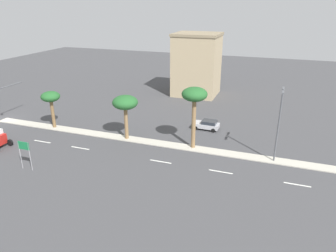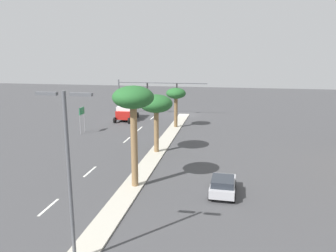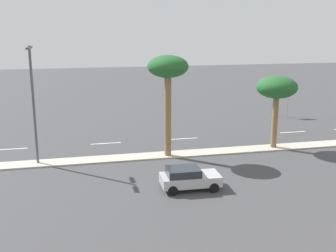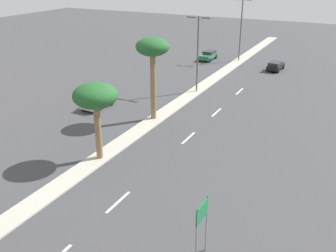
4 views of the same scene
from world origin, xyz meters
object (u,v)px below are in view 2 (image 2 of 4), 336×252
object	(u,v)px
box_truck	(127,112)
palm_tree_mid	(156,105)
traffic_signal_gantry	(141,92)
palm_tree_rear	(133,102)
palm_tree_leading	(176,95)
sedan_silver_far	(223,185)
street_lamp_far	(69,165)
directional_road_sign	(82,114)

from	to	relation	value
box_truck	palm_tree_mid	bearing A→B (deg)	116.93
traffic_signal_gantry	palm_tree_rear	bearing A→B (deg)	103.90
palm_tree_leading	palm_tree_rear	distance (m)	22.59
traffic_signal_gantry	box_truck	size ratio (longest dim) A/B	2.58
sedan_silver_far	street_lamp_far	bearing A→B (deg)	53.47
palm_tree_mid	street_lamp_far	size ratio (longest dim) A/B	0.70
palm_tree_mid	street_lamp_far	world-z (taller)	street_lamp_far
traffic_signal_gantry	palm_tree_rear	distance (m)	32.63
traffic_signal_gantry	street_lamp_far	bearing A→B (deg)	100.02
street_lamp_far	directional_road_sign	bearing A→B (deg)	-66.57
street_lamp_far	sedan_silver_far	size ratio (longest dim) A/B	2.28
palm_tree_rear	box_truck	world-z (taller)	palm_tree_rear
directional_road_sign	palm_tree_rear	xyz separation A→B (m)	(-12.25, 16.89, 4.56)
directional_road_sign	box_truck	bearing A→B (deg)	-108.84
palm_tree_leading	palm_tree_mid	distance (m)	12.71
directional_road_sign	palm_tree_mid	bearing A→B (deg)	149.19
palm_tree_leading	box_truck	size ratio (longest dim) A/B	0.94
directional_road_sign	street_lamp_far	distance (m)	30.00
traffic_signal_gantry	street_lamp_far	size ratio (longest dim) A/B	1.74
traffic_signal_gantry	palm_tree_leading	world-z (taller)	traffic_signal_gantry
palm_tree_leading	palm_tree_rear	size ratio (longest dim) A/B	0.69
traffic_signal_gantry	palm_tree_leading	bearing A→B (deg)	130.20
street_lamp_far	box_truck	xyz separation A→B (m)	(8.52, -37.20, -4.19)
sedan_silver_far	palm_tree_leading	bearing A→B (deg)	-71.99
palm_tree_leading	palm_tree_rear	xyz separation A→B (m)	(-0.15, 22.47, 2.30)
traffic_signal_gantry	palm_tree_rear	xyz separation A→B (m)	(-7.80, 31.53, 3.20)
sedan_silver_far	box_truck	size ratio (longest dim) A/B	0.65
palm_tree_leading	sedan_silver_far	world-z (taller)	palm_tree_leading
traffic_signal_gantry	directional_road_sign	size ratio (longest dim) A/B	4.46
palm_tree_rear	palm_tree_leading	bearing A→B (deg)	-89.63
palm_tree_rear	box_truck	size ratio (longest dim) A/B	1.36
directional_road_sign	palm_tree_rear	size ratio (longest dim) A/B	0.43
traffic_signal_gantry	palm_tree_rear	world-z (taller)	palm_tree_rear
palm_tree_rear	sedan_silver_far	size ratio (longest dim) A/B	2.08
directional_road_sign	palm_tree_mid	distance (m)	14.19
palm_tree_leading	street_lamp_far	distance (m)	32.97
palm_tree_leading	sedan_silver_far	distance (m)	24.21
box_truck	palm_tree_rear	bearing A→B (deg)	108.43
traffic_signal_gantry	street_lamp_far	distance (m)	42.70
directional_road_sign	palm_tree_rear	bearing A→B (deg)	125.94
palm_tree_mid	palm_tree_rear	world-z (taller)	palm_tree_rear
traffic_signal_gantry	street_lamp_far	world-z (taller)	street_lamp_far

